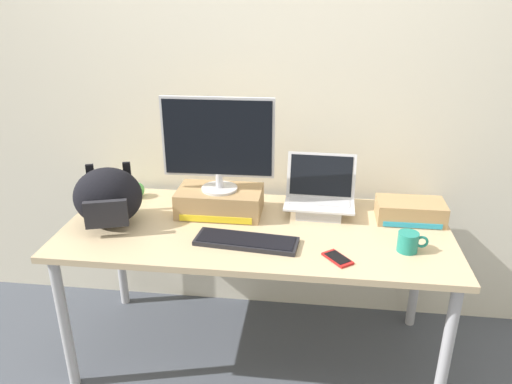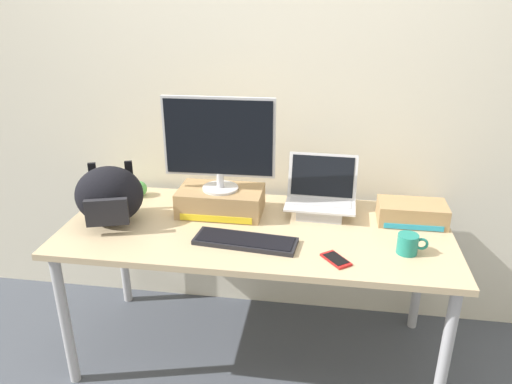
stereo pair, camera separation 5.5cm
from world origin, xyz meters
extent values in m
plane|color=#474C56|center=(0.00, 0.00, 0.00)|extent=(20.00, 20.00, 0.00)
cube|color=silver|center=(0.00, 0.50, 1.30)|extent=(7.00, 0.10, 2.60)
cube|color=tan|center=(0.00, 0.00, 0.72)|extent=(1.82, 0.79, 0.03)
cylinder|color=#B2B2B7|center=(-0.85, -0.34, 0.35)|extent=(0.05, 0.05, 0.71)
cylinder|color=#B2B2B7|center=(0.85, -0.34, 0.35)|extent=(0.05, 0.05, 0.71)
cylinder|color=#B2B2B7|center=(-0.85, 0.34, 0.35)|extent=(0.05, 0.05, 0.71)
cylinder|color=#B2B2B7|center=(0.85, 0.34, 0.35)|extent=(0.05, 0.05, 0.71)
cube|color=#A88456|center=(-0.20, 0.13, 0.80)|extent=(0.42, 0.24, 0.13)
cube|color=yellow|center=(-0.20, 0.01, 0.76)|extent=(0.35, 0.00, 0.03)
cylinder|color=silver|center=(-0.20, 0.13, 0.87)|extent=(0.18, 0.18, 0.01)
cylinder|color=silver|center=(-0.20, 0.13, 0.91)|extent=(0.04, 0.04, 0.07)
cube|color=silver|center=(-0.20, 0.13, 1.13)|extent=(0.54, 0.03, 0.39)
cube|color=black|center=(-0.20, 0.12, 1.13)|extent=(0.51, 0.02, 0.36)
cube|color=#ADADB2|center=(0.29, 0.19, 0.76)|extent=(0.23, 0.21, 0.05)
cube|color=silver|center=(0.29, 0.19, 0.80)|extent=(0.35, 0.24, 0.01)
cube|color=#B7B7BC|center=(0.30, 0.20, 0.80)|extent=(0.31, 0.14, 0.00)
cube|color=silver|center=(0.30, 0.27, 0.91)|extent=(0.34, 0.08, 0.22)
cube|color=black|center=(0.30, 0.26, 0.91)|extent=(0.31, 0.07, 0.19)
cube|color=black|center=(-0.02, -0.16, 0.75)|extent=(0.47, 0.19, 0.02)
cube|color=black|center=(-0.02, -0.16, 0.76)|extent=(0.44, 0.17, 0.00)
ellipsoid|color=black|center=(-0.70, -0.05, 0.88)|extent=(0.37, 0.32, 0.28)
cube|color=#232328|center=(-0.66, -0.17, 0.85)|extent=(0.19, 0.09, 0.13)
cube|color=black|center=(-0.82, 0.05, 0.89)|extent=(0.04, 0.03, 0.21)
cube|color=black|center=(-0.65, 0.10, 0.89)|extent=(0.04, 0.03, 0.21)
cylinder|color=#1E7F70|center=(0.67, -0.14, 0.78)|extent=(0.09, 0.09, 0.09)
torus|color=#1E7F70|center=(0.73, -0.14, 0.79)|extent=(0.06, 0.01, 0.06)
cube|color=red|center=(0.37, -0.26, 0.74)|extent=(0.14, 0.15, 0.01)
cube|color=black|center=(0.37, -0.26, 0.75)|extent=(0.11, 0.12, 0.00)
sphere|color=#56B256|center=(-0.68, 0.28, 0.78)|extent=(0.08, 0.08, 0.08)
sphere|color=black|center=(-0.69, 0.24, 0.79)|extent=(0.01, 0.01, 0.01)
sphere|color=black|center=(-0.67, 0.24, 0.79)|extent=(0.01, 0.01, 0.01)
cube|color=#A88456|center=(0.73, 0.16, 0.79)|extent=(0.32, 0.18, 0.10)
cube|color=#2899BC|center=(0.73, 0.07, 0.76)|extent=(0.27, 0.00, 0.02)
camera|label=1|loc=(0.25, -2.06, 1.80)|focal=34.44mm
camera|label=2|loc=(0.31, -2.05, 1.80)|focal=34.44mm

